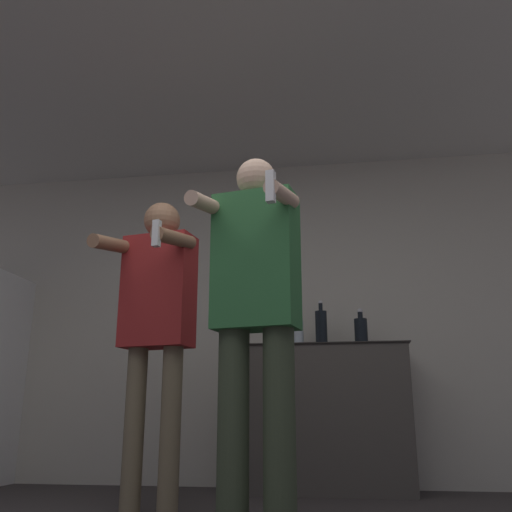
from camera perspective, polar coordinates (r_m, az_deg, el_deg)
The scene contains 8 objects.
wall_back at distance 4.57m, azimuth 1.76°, elevation -6.04°, with size 7.00×0.06×2.55m.
ceiling_slab at distance 3.76m, azimuth -1.11°, elevation 17.81°, with size 7.00×3.24×0.05m.
counter at distance 4.18m, azimuth 7.31°, elevation -15.73°, with size 1.14×0.54×0.99m.
bottle_red_label at distance 4.21m, azimuth 10.46°, elevation -7.37°, with size 0.09×0.09×0.27m.
bottle_dark_rum at distance 4.22m, azimuth 4.25°, elevation -7.60°, with size 0.08×0.08×0.27m.
bottle_short_whiskey at distance 4.21m, azimuth 6.54°, elevation -7.14°, with size 0.09×0.09×0.34m.
person_woman_foreground at distance 2.65m, azimuth -0.04°, elevation -5.46°, with size 0.50×0.52×1.73m.
person_man_side at distance 3.31m, azimuth -9.90°, elevation -5.51°, with size 0.52×0.58×1.74m.
Camera 1 is at (0.54, -1.71, 0.48)m, focal length 40.00 mm.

